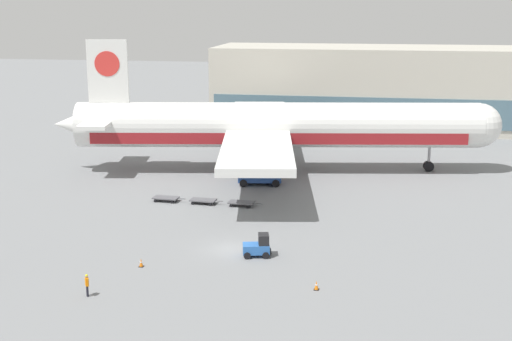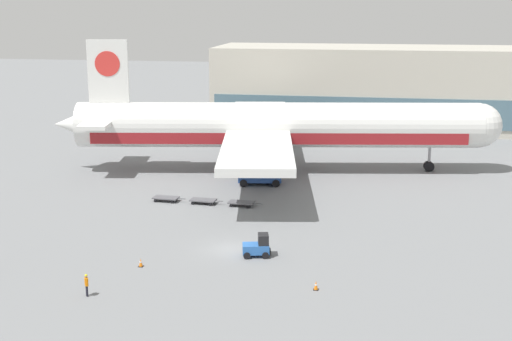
{
  "view_description": "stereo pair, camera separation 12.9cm",
  "coord_description": "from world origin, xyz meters",
  "px_view_note": "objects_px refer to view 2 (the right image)",
  "views": [
    {
      "loc": [
        12.77,
        -59.23,
        21.61
      ],
      "look_at": [
        -0.03,
        13.98,
        4.0
      ],
      "focal_mm": 50.0,
      "sensor_mm": 36.0,
      "label": 1
    },
    {
      "loc": [
        12.9,
        -59.2,
        21.61
      ],
      "look_at": [
        -0.03,
        13.98,
        4.0
      ],
      "focal_mm": 50.0,
      "sensor_mm": 36.0,
      "label": 2
    }
  ],
  "objects_px": {
    "baggage_tug_mid": "(258,247)",
    "baggage_dolly_second": "(203,200)",
    "scissor_lift_loader": "(260,167)",
    "ground_crew_near": "(86,283)",
    "baggage_dolly_third": "(242,203)",
    "traffic_cone_far": "(141,263)",
    "baggage_dolly_lead": "(166,198)",
    "airplane_main": "(272,127)",
    "traffic_cone_near": "(316,285)"
  },
  "relations": [
    {
      "from": "baggage_dolly_second",
      "to": "traffic_cone_near",
      "type": "distance_m",
      "value": 26.24
    },
    {
      "from": "baggage_dolly_second",
      "to": "baggage_dolly_third",
      "type": "relative_size",
      "value": 1.0
    },
    {
      "from": "ground_crew_near",
      "to": "scissor_lift_loader",
      "type": "bearing_deg",
      "value": -46.07
    },
    {
      "from": "airplane_main",
      "to": "traffic_cone_far",
      "type": "height_order",
      "value": "airplane_main"
    },
    {
      "from": "ground_crew_near",
      "to": "baggage_dolly_third",
      "type": "bearing_deg",
      "value": -49.56
    },
    {
      "from": "ground_crew_near",
      "to": "traffic_cone_near",
      "type": "distance_m",
      "value": 17.42
    },
    {
      "from": "scissor_lift_loader",
      "to": "baggage_dolly_second",
      "type": "relative_size",
      "value": 1.51
    },
    {
      "from": "baggage_dolly_lead",
      "to": "baggage_dolly_third",
      "type": "height_order",
      "value": "same"
    },
    {
      "from": "baggage_dolly_third",
      "to": "traffic_cone_far",
      "type": "xyz_separation_m",
      "value": [
        -4.8,
        -19.31,
        -0.04
      ]
    },
    {
      "from": "airplane_main",
      "to": "scissor_lift_loader",
      "type": "bearing_deg",
      "value": -102.27
    },
    {
      "from": "baggage_dolly_second",
      "to": "baggage_dolly_third",
      "type": "height_order",
      "value": "same"
    },
    {
      "from": "ground_crew_near",
      "to": "traffic_cone_far",
      "type": "bearing_deg",
      "value": -51.6
    },
    {
      "from": "scissor_lift_loader",
      "to": "ground_crew_near",
      "type": "height_order",
      "value": "scissor_lift_loader"
    },
    {
      "from": "scissor_lift_loader",
      "to": "airplane_main",
      "type": "bearing_deg",
      "value": 77.73
    },
    {
      "from": "airplane_main",
      "to": "scissor_lift_loader",
      "type": "distance_m",
      "value": 8.12
    },
    {
      "from": "baggage_tug_mid",
      "to": "ground_crew_near",
      "type": "distance_m",
      "value": 15.56
    },
    {
      "from": "traffic_cone_near",
      "to": "traffic_cone_far",
      "type": "bearing_deg",
      "value": 170.92
    },
    {
      "from": "baggage_dolly_lead",
      "to": "traffic_cone_near",
      "type": "distance_m",
      "value": 29.01
    },
    {
      "from": "scissor_lift_loader",
      "to": "traffic_cone_near",
      "type": "xyz_separation_m",
      "value": [
        9.81,
        -31.64,
        -1.78
      ]
    },
    {
      "from": "baggage_dolly_lead",
      "to": "airplane_main",
      "type": "bearing_deg",
      "value": 64.88
    },
    {
      "from": "baggage_tug_mid",
      "to": "traffic_cone_far",
      "type": "bearing_deg",
      "value": -167.96
    },
    {
      "from": "scissor_lift_loader",
      "to": "baggage_dolly_second",
      "type": "xyz_separation_m",
      "value": [
        -4.65,
        -9.74,
        -1.74
      ]
    },
    {
      "from": "baggage_tug_mid",
      "to": "scissor_lift_loader",
      "type": "bearing_deg",
      "value": 86.83
    },
    {
      "from": "traffic_cone_far",
      "to": "baggage_dolly_lead",
      "type": "bearing_deg",
      "value": 101.03
    },
    {
      "from": "traffic_cone_far",
      "to": "baggage_tug_mid",
      "type": "bearing_deg",
      "value": 24.56
    },
    {
      "from": "airplane_main",
      "to": "baggage_dolly_third",
      "type": "bearing_deg",
      "value": -101.48
    },
    {
      "from": "ground_crew_near",
      "to": "traffic_cone_near",
      "type": "bearing_deg",
      "value": -110.94
    },
    {
      "from": "scissor_lift_loader",
      "to": "baggage_tug_mid",
      "type": "bearing_deg",
      "value": -89.8
    },
    {
      "from": "baggage_dolly_third",
      "to": "baggage_dolly_lead",
      "type": "bearing_deg",
      "value": -178.75
    },
    {
      "from": "baggage_dolly_lead",
      "to": "baggage_dolly_second",
      "type": "xyz_separation_m",
      "value": [
        4.31,
        -0.22,
        0.0
      ]
    },
    {
      "from": "baggage_tug_mid",
      "to": "traffic_cone_far",
      "type": "xyz_separation_m",
      "value": [
        -9.23,
        -4.22,
        -0.53
      ]
    },
    {
      "from": "baggage_tug_mid",
      "to": "baggage_dolly_third",
      "type": "xyz_separation_m",
      "value": [
        -4.43,
        15.09,
        -0.49
      ]
    },
    {
      "from": "airplane_main",
      "to": "baggage_dolly_lead",
      "type": "relative_size",
      "value": 15.42
    },
    {
      "from": "airplane_main",
      "to": "baggage_dolly_second",
      "type": "distance_m",
      "value": 18.5
    },
    {
      "from": "airplane_main",
      "to": "baggage_dolly_lead",
      "type": "distance_m",
      "value": 19.93
    },
    {
      "from": "baggage_dolly_lead",
      "to": "baggage_dolly_third",
      "type": "xyz_separation_m",
      "value": [
        8.65,
        -0.43,
        0.0
      ]
    },
    {
      "from": "ground_crew_near",
      "to": "traffic_cone_far",
      "type": "xyz_separation_m",
      "value": [
        1.98,
        6.58,
        -0.69
      ]
    },
    {
      "from": "baggage_tug_mid",
      "to": "baggage_dolly_second",
      "type": "height_order",
      "value": "baggage_tug_mid"
    },
    {
      "from": "baggage_dolly_third",
      "to": "baggage_dolly_second",
      "type": "bearing_deg",
      "value": -178.69
    },
    {
      "from": "baggage_dolly_lead",
      "to": "traffic_cone_near",
      "type": "xyz_separation_m",
      "value": [
        18.77,
        -22.12,
        -0.03
      ]
    },
    {
      "from": "scissor_lift_loader",
      "to": "baggage_dolly_lead",
      "type": "height_order",
      "value": "scissor_lift_loader"
    },
    {
      "from": "baggage_tug_mid",
      "to": "baggage_dolly_third",
      "type": "bearing_deg",
      "value": 93.83
    },
    {
      "from": "baggage_dolly_third",
      "to": "traffic_cone_near",
      "type": "height_order",
      "value": "traffic_cone_near"
    },
    {
      "from": "airplane_main",
      "to": "scissor_lift_loader",
      "type": "height_order",
      "value": "airplane_main"
    },
    {
      "from": "baggage_tug_mid",
      "to": "baggage_dolly_second",
      "type": "distance_m",
      "value": 17.64
    },
    {
      "from": "baggage_dolly_lead",
      "to": "traffic_cone_near",
      "type": "bearing_deg",
      "value": -45.59
    },
    {
      "from": "baggage_dolly_third",
      "to": "traffic_cone_far",
      "type": "bearing_deg",
      "value": -99.88
    },
    {
      "from": "baggage_tug_mid",
      "to": "airplane_main",
      "type": "bearing_deg",
      "value": 84.08
    },
    {
      "from": "scissor_lift_loader",
      "to": "traffic_cone_far",
      "type": "height_order",
      "value": "scissor_lift_loader"
    },
    {
      "from": "scissor_lift_loader",
      "to": "baggage_dolly_second",
      "type": "height_order",
      "value": "scissor_lift_loader"
    }
  ]
}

